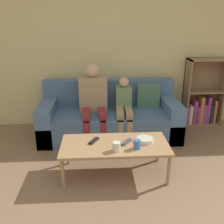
{
  "coord_description": "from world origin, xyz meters",
  "views": [
    {
      "loc": [
        -0.26,
        -1.25,
        1.73
      ],
      "look_at": [
        -0.07,
        1.79,
        0.58
      ],
      "focal_mm": 40.0,
      "sensor_mm": 36.0,
      "label": 1
    }
  ],
  "objects_px": {
    "cup_near": "(116,147)",
    "cup_far": "(137,144)",
    "person_child": "(124,106)",
    "tv_remote_0": "(126,142)",
    "bookshelf": "(201,100)",
    "couch": "(110,118)",
    "coffee_table": "(115,146)",
    "snack_bowl": "(145,140)",
    "person_adult": "(93,97)",
    "tv_remote_1": "(94,141)"
  },
  "relations": [
    {
      "from": "cup_near",
      "to": "cup_far",
      "type": "distance_m",
      "value": 0.23
    },
    {
      "from": "person_child",
      "to": "tv_remote_0",
      "type": "xyz_separation_m",
      "value": [
        -0.07,
        -0.94,
        -0.11
      ]
    },
    {
      "from": "bookshelf",
      "to": "tv_remote_0",
      "type": "xyz_separation_m",
      "value": [
        -1.46,
        -1.43,
        -0.02
      ]
    },
    {
      "from": "person_child",
      "to": "cup_near",
      "type": "xyz_separation_m",
      "value": [
        -0.2,
        -1.11,
        -0.07
      ]
    },
    {
      "from": "bookshelf",
      "to": "person_child",
      "type": "distance_m",
      "value": 1.48
    },
    {
      "from": "couch",
      "to": "coffee_table",
      "type": "bearing_deg",
      "value": -90.33
    },
    {
      "from": "coffee_table",
      "to": "snack_bowl",
      "type": "xyz_separation_m",
      "value": [
        0.35,
        0.04,
        0.06
      ]
    },
    {
      "from": "couch",
      "to": "person_child",
      "type": "height_order",
      "value": "person_child"
    },
    {
      "from": "couch",
      "to": "person_child",
      "type": "relative_size",
      "value": 2.27
    },
    {
      "from": "bookshelf",
      "to": "cup_far",
      "type": "xyz_separation_m",
      "value": [
        -1.36,
        -1.57,
        0.02
      ]
    },
    {
      "from": "person_child",
      "to": "cup_near",
      "type": "relative_size",
      "value": 9.0
    },
    {
      "from": "bookshelf",
      "to": "person_child",
      "type": "relative_size",
      "value": 1.23
    },
    {
      "from": "bookshelf",
      "to": "person_adult",
      "type": "relative_size",
      "value": 1.0
    },
    {
      "from": "couch",
      "to": "cup_near",
      "type": "distance_m",
      "value": 1.25
    },
    {
      "from": "couch",
      "to": "person_adult",
      "type": "bearing_deg",
      "value": -163.65
    },
    {
      "from": "couch",
      "to": "cup_far",
      "type": "bearing_deg",
      "value": -79.33
    },
    {
      "from": "person_child",
      "to": "cup_far",
      "type": "bearing_deg",
      "value": -85.61
    },
    {
      "from": "person_child",
      "to": "tv_remote_1",
      "type": "height_order",
      "value": "person_child"
    },
    {
      "from": "person_adult",
      "to": "cup_near",
      "type": "bearing_deg",
      "value": -80.52
    },
    {
      "from": "couch",
      "to": "bookshelf",
      "type": "xyz_separation_m",
      "value": [
        1.58,
        0.37,
        0.15
      ]
    },
    {
      "from": "coffee_table",
      "to": "person_child",
      "type": "distance_m",
      "value": 0.98
    },
    {
      "from": "tv_remote_1",
      "to": "cup_far",
      "type": "bearing_deg",
      "value": 7.61
    },
    {
      "from": "snack_bowl",
      "to": "tv_remote_0",
      "type": "bearing_deg",
      "value": -174.68
    },
    {
      "from": "cup_near",
      "to": "tv_remote_0",
      "type": "height_order",
      "value": "cup_near"
    },
    {
      "from": "coffee_table",
      "to": "snack_bowl",
      "type": "bearing_deg",
      "value": 5.74
    },
    {
      "from": "couch",
      "to": "tv_remote_1",
      "type": "bearing_deg",
      "value": -103.54
    },
    {
      "from": "person_child",
      "to": "cup_far",
      "type": "height_order",
      "value": "person_child"
    },
    {
      "from": "person_adult",
      "to": "tv_remote_1",
      "type": "relative_size",
      "value": 6.58
    },
    {
      "from": "cup_far",
      "to": "snack_bowl",
      "type": "distance_m",
      "value": 0.2
    },
    {
      "from": "couch",
      "to": "snack_bowl",
      "type": "height_order",
      "value": "couch"
    },
    {
      "from": "bookshelf",
      "to": "tv_remote_1",
      "type": "relative_size",
      "value": 6.56
    },
    {
      "from": "bookshelf",
      "to": "coffee_table",
      "type": "bearing_deg",
      "value": -137.64
    },
    {
      "from": "bookshelf",
      "to": "person_adult",
      "type": "xyz_separation_m",
      "value": [
        -1.84,
        -0.44,
        0.23
      ]
    },
    {
      "from": "bookshelf",
      "to": "snack_bowl",
      "type": "distance_m",
      "value": 1.88
    },
    {
      "from": "bookshelf",
      "to": "cup_far",
      "type": "relative_size",
      "value": 10.94
    },
    {
      "from": "bookshelf",
      "to": "couch",
      "type": "bearing_deg",
      "value": -166.95
    },
    {
      "from": "person_adult",
      "to": "tv_remote_1",
      "type": "bearing_deg",
      "value": -92.11
    },
    {
      "from": "cup_near",
      "to": "snack_bowl",
      "type": "bearing_deg",
      "value": 29.4
    },
    {
      "from": "couch",
      "to": "person_adult",
      "type": "relative_size",
      "value": 1.85
    },
    {
      "from": "coffee_table",
      "to": "person_child",
      "type": "relative_size",
      "value": 1.34
    },
    {
      "from": "couch",
      "to": "snack_bowl",
      "type": "bearing_deg",
      "value": -71.84
    },
    {
      "from": "couch",
      "to": "bookshelf",
      "type": "distance_m",
      "value": 1.63
    },
    {
      "from": "couch",
      "to": "bookshelf",
      "type": "relative_size",
      "value": 1.85
    },
    {
      "from": "person_child",
      "to": "tv_remote_1",
      "type": "relative_size",
      "value": 5.34
    },
    {
      "from": "person_child",
      "to": "snack_bowl",
      "type": "distance_m",
      "value": 0.93
    },
    {
      "from": "person_adult",
      "to": "person_child",
      "type": "bearing_deg",
      "value": -9.91
    },
    {
      "from": "couch",
      "to": "cup_near",
      "type": "xyz_separation_m",
      "value": [
        -0.0,
        -1.24,
        0.17
      ]
    },
    {
      "from": "coffee_table",
      "to": "tv_remote_1",
      "type": "bearing_deg",
      "value": 163.73
    },
    {
      "from": "snack_bowl",
      "to": "couch",
      "type": "bearing_deg",
      "value": 108.16
    },
    {
      "from": "couch",
      "to": "cup_near",
      "type": "bearing_deg",
      "value": -90.05
    }
  ]
}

